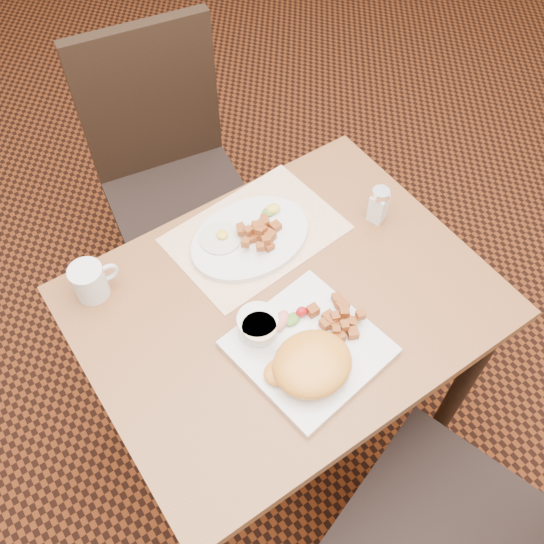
{
  "coord_description": "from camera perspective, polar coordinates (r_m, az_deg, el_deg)",
  "views": [
    {
      "loc": [
        -0.45,
        -0.59,
        1.9
      ],
      "look_at": [
        -0.01,
        0.04,
        0.82
      ],
      "focal_mm": 40.0,
      "sensor_mm": 36.0,
      "label": 1
    }
  ],
  "objects": [
    {
      "name": "ground",
      "position": [
        2.04,
        0.88,
        -14.12
      ],
      "size": [
        8.0,
        8.0,
        0.0
      ],
      "primitive_type": "plane",
      "color": "black",
      "rests_on": "ground"
    },
    {
      "name": "table",
      "position": [
        1.46,
        1.2,
        -4.93
      ],
      "size": [
        0.9,
        0.7,
        0.75
      ],
      "color": "brown",
      "rests_on": "ground"
    },
    {
      "name": "chair_far",
      "position": [
        1.95,
        -9.6,
        9.53
      ],
      "size": [
        0.49,
        0.5,
        0.97
      ],
      "rotation": [
        0.0,
        0.0,
        2.97
      ],
      "color": "black",
      "rests_on": "ground"
    },
    {
      "name": "placemat",
      "position": [
        1.48,
        -1.54,
        3.63
      ],
      "size": [
        0.42,
        0.31,
        0.0
      ],
      "primitive_type": "cube",
      "rotation": [
        0.0,
        0.0,
        0.09
      ],
      "color": "white",
      "rests_on": "table"
    },
    {
      "name": "plate_square",
      "position": [
        1.3,
        3.46,
        -7.1
      ],
      "size": [
        0.32,
        0.32,
        0.02
      ],
      "primitive_type": "cube",
      "rotation": [
        0.0,
        0.0,
        0.14
      ],
      "color": "silver",
      "rests_on": "table"
    },
    {
      "name": "plate_oval",
      "position": [
        1.46,
        -2.06,
        3.21
      ],
      "size": [
        0.31,
        0.24,
        0.02
      ],
      "primitive_type": null,
      "rotation": [
        0.0,
        0.0,
        0.04
      ],
      "color": "silver",
      "rests_on": "placemat"
    },
    {
      "name": "hollandaise_mound",
      "position": [
        1.24,
        3.73,
        -8.68
      ],
      "size": [
        0.18,
        0.15,
        0.06
      ],
      "color": "orange",
      "rests_on": "plate_square"
    },
    {
      "name": "ramekin",
      "position": [
        1.28,
        -1.34,
        -4.98
      ],
      "size": [
        0.09,
        0.1,
        0.05
      ],
      "color": "silver",
      "rests_on": "plate_square"
    },
    {
      "name": "garnish_sq",
      "position": [
        1.31,
        1.49,
        -4.41
      ],
      "size": [
        0.1,
        0.06,
        0.03
      ],
      "color": "#387223",
      "rests_on": "plate_square"
    },
    {
      "name": "fried_egg",
      "position": [
        1.45,
        -4.87,
        3.23
      ],
      "size": [
        0.1,
        0.1,
        0.02
      ],
      "color": "white",
      "rests_on": "plate_oval"
    },
    {
      "name": "garnish_ov",
      "position": [
        1.49,
        -0.05,
        5.87
      ],
      "size": [
        0.05,
        0.04,
        0.02
      ],
      "color": "#387223",
      "rests_on": "plate_oval"
    },
    {
      "name": "salt_shaker",
      "position": [
        1.49,
        10.0,
        6.28
      ],
      "size": [
        0.05,
        0.05,
        0.1
      ],
      "color": "white",
      "rests_on": "table"
    },
    {
      "name": "coffee_mug",
      "position": [
        1.4,
        -16.74,
        -0.83
      ],
      "size": [
        0.11,
        0.08,
        0.09
      ],
      "color": "silver",
      "rests_on": "table"
    },
    {
      "name": "home_fries_sq",
      "position": [
        1.31,
        6.11,
        -4.45
      ],
      "size": [
        0.09,
        0.12,
        0.04
      ],
      "color": "#A54F1A",
      "rests_on": "plate_square"
    },
    {
      "name": "home_fries_ov",
      "position": [
        1.44,
        -1.07,
        3.75
      ],
      "size": [
        0.12,
        0.1,
        0.04
      ],
      "color": "#A54F1A",
      "rests_on": "plate_oval"
    }
  ]
}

